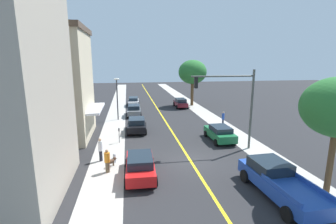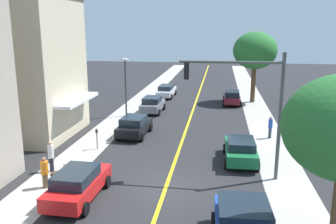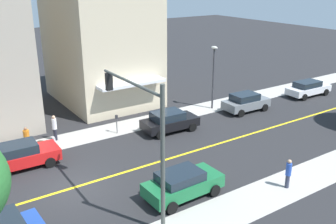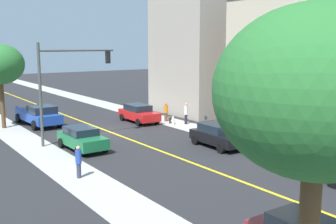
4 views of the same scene
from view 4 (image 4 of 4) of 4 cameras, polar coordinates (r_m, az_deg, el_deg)
The scene contains 21 objects.
ground_plane at distance 33.29m, azimuth -8.30°, elevation -2.63°, with size 140.00×140.00×0.00m, color #262628.
sidewalk_left at distance 36.54m, azimuth 0.73°, elevation -1.46°, with size 2.59×126.00×0.01m, color #ADA8A0.
sidewalk_right at distance 31.05m, azimuth -18.97°, elevation -3.91°, with size 2.59×126.00×0.01m, color #ADA8A0.
road_centerline_stripe at distance 33.29m, azimuth -8.30°, elevation -2.63°, with size 0.20×126.00×0.00m, color yellow.
brick_apartment_block at distance 42.99m, azimuth 6.34°, elevation 10.53°, with size 10.85×8.71×15.55m.
pale_office_building at distance 35.31m, azimuth 18.40°, elevation 6.60°, with size 11.82×7.81×10.88m.
street_tree_left_near at distance 36.24m, azimuth -22.18°, elevation 6.08°, with size 3.85×3.85×6.89m.
street_tree_right_corner at distance 10.02m, azimuth 19.85°, elevation 2.44°, with size 4.79×4.79×7.80m.
fire_hydrant at distance 35.57m, azimuth 0.69°, elevation -1.18°, with size 0.44×0.24×0.73m.
parking_meter at distance 31.70m, azimuth 5.23°, elevation -1.45°, with size 0.12×0.18×1.43m.
traffic_light_mast at distance 29.15m, azimuth -14.26°, elevation 4.69°, with size 5.53×0.32×6.97m.
street_lamp at distance 25.25m, azimuth 20.09°, elevation 1.07°, with size 0.70×0.36×5.48m.
red_sedan_left_curb at distance 36.69m, azimuth -4.06°, elevation -0.15°, with size 2.15×4.55×1.57m.
black_sedan_left_curb at distance 28.01m, azimuth 6.95°, elevation -3.19°, with size 2.26×4.29×1.55m.
green_sedan_right_curb at distance 27.58m, azimuth -11.79°, elevation -3.55°, with size 2.12×4.26×1.49m.
grey_sedan_left_curb at distance 22.96m, azimuth 20.44°, elevation -6.47°, with size 2.12×4.17×1.58m.
blue_pickup_truck at distance 36.88m, azimuth -17.43°, elevation -0.38°, with size 2.55×6.12×1.78m.
pedestrian_blue_shirt at distance 21.86m, azimuth -12.25°, elevation -6.61°, with size 0.31×0.31×1.71m.
pedestrian_orange_shirt at distance 37.02m, azimuth -0.29°, elevation 0.05°, with size 0.39×0.39×1.68m.
pedestrian_white_shirt at distance 35.71m, azimuth 2.50°, elevation -0.11°, with size 0.33×0.33×1.85m.
small_dog at distance 36.23m, azimuth 0.26°, elevation -0.89°, with size 0.72×0.75×0.63m.
Camera 4 is at (14.46, 29.20, 6.83)m, focal length 44.13 mm.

